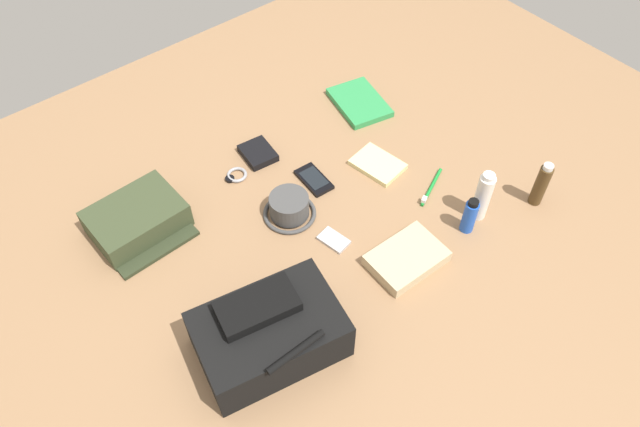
{
  "coord_description": "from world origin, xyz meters",
  "views": [
    {
      "loc": [
        0.68,
        0.83,
        1.35
      ],
      "look_at": [
        0.0,
        0.0,
        0.04
      ],
      "focal_mm": 33.94,
      "sensor_mm": 36.0,
      "label": 1
    }
  ],
  "objects_px": {
    "wallet": "(258,153)",
    "toothpaste_tube": "(483,196)",
    "paperback_novel": "(359,103)",
    "deodorant_spray": "(470,216)",
    "cell_phone": "(314,180)",
    "backpack": "(269,333)",
    "wristwatch": "(236,175)",
    "bucket_hat": "(289,208)",
    "toothbrush": "(430,189)",
    "cologne_bottle": "(541,185)",
    "toiletry_pouch": "(138,220)",
    "media_player": "(334,240)",
    "folded_towel": "(407,258)",
    "notepad": "(378,164)"
  },
  "relations": [
    {
      "from": "folded_towel",
      "to": "wristwatch",
      "type": "bearing_deg",
      "value": -72.03
    },
    {
      "from": "toothpaste_tube",
      "to": "deodorant_spray",
      "type": "bearing_deg",
      "value": 12.75
    },
    {
      "from": "toiletry_pouch",
      "to": "deodorant_spray",
      "type": "relative_size",
      "value": 2.14
    },
    {
      "from": "backpack",
      "to": "toothbrush",
      "type": "distance_m",
      "value": 0.68
    },
    {
      "from": "folded_towel",
      "to": "bucket_hat",
      "type": "bearing_deg",
      "value": -66.63
    },
    {
      "from": "backpack",
      "to": "toothbrush",
      "type": "height_order",
      "value": "backpack"
    },
    {
      "from": "bucket_hat",
      "to": "deodorant_spray",
      "type": "relative_size",
      "value": 1.29
    },
    {
      "from": "wallet",
      "to": "wristwatch",
      "type": "bearing_deg",
      "value": 22.8
    },
    {
      "from": "wallet",
      "to": "deodorant_spray",
      "type": "bearing_deg",
      "value": 122.09
    },
    {
      "from": "cologne_bottle",
      "to": "toothbrush",
      "type": "bearing_deg",
      "value": -47.33
    },
    {
      "from": "bucket_hat",
      "to": "toothbrush",
      "type": "distance_m",
      "value": 0.43
    },
    {
      "from": "bucket_hat",
      "to": "folded_towel",
      "type": "relative_size",
      "value": 0.77
    },
    {
      "from": "paperback_novel",
      "to": "deodorant_spray",
      "type": "bearing_deg",
      "value": 78.67
    },
    {
      "from": "backpack",
      "to": "toothbrush",
      "type": "relative_size",
      "value": 2.49
    },
    {
      "from": "toothbrush",
      "to": "paperback_novel",
      "type": "bearing_deg",
      "value": -102.28
    },
    {
      "from": "media_player",
      "to": "toothbrush",
      "type": "bearing_deg",
      "value": 173.78
    },
    {
      "from": "wristwatch",
      "to": "wallet",
      "type": "height_order",
      "value": "wallet"
    },
    {
      "from": "cell_phone",
      "to": "toothbrush",
      "type": "xyz_separation_m",
      "value": [
        -0.25,
        0.25,
        0.0
      ]
    },
    {
      "from": "toothpaste_tube",
      "to": "paperback_novel",
      "type": "height_order",
      "value": "toothpaste_tube"
    },
    {
      "from": "wallet",
      "to": "bucket_hat",
      "type": "bearing_deg",
      "value": 81.63
    },
    {
      "from": "cell_phone",
      "to": "wallet",
      "type": "bearing_deg",
      "value": -70.46
    },
    {
      "from": "deodorant_spray",
      "to": "wristwatch",
      "type": "height_order",
      "value": "deodorant_spray"
    },
    {
      "from": "bucket_hat",
      "to": "toothpaste_tube",
      "type": "xyz_separation_m",
      "value": [
        -0.42,
        0.34,
        0.05
      ]
    },
    {
      "from": "wristwatch",
      "to": "folded_towel",
      "type": "bearing_deg",
      "value": 107.97
    },
    {
      "from": "cologne_bottle",
      "to": "folded_towel",
      "type": "relative_size",
      "value": 0.76
    },
    {
      "from": "toiletry_pouch",
      "to": "toothbrush",
      "type": "xyz_separation_m",
      "value": [
        -0.74,
        0.42,
        -0.03
      ]
    },
    {
      "from": "toothbrush",
      "to": "notepad",
      "type": "xyz_separation_m",
      "value": [
        0.05,
        -0.17,
        0.0
      ]
    },
    {
      "from": "toothbrush",
      "to": "wallet",
      "type": "xyz_separation_m",
      "value": [
        0.31,
        -0.44,
        0.01
      ]
    },
    {
      "from": "bucket_hat",
      "to": "wallet",
      "type": "bearing_deg",
      "value": -105.1
    },
    {
      "from": "toiletry_pouch",
      "to": "bucket_hat",
      "type": "relative_size",
      "value": 1.66
    },
    {
      "from": "paperback_novel",
      "to": "wristwatch",
      "type": "xyz_separation_m",
      "value": [
        0.51,
        0.01,
        -0.0
      ]
    },
    {
      "from": "toothpaste_tube",
      "to": "wristwatch",
      "type": "xyz_separation_m",
      "value": [
        0.45,
        -0.56,
        -0.08
      ]
    },
    {
      "from": "media_player",
      "to": "wallet",
      "type": "bearing_deg",
      "value": -94.38
    },
    {
      "from": "wallet",
      "to": "notepad",
      "type": "xyz_separation_m",
      "value": [
        -0.26,
        0.27,
        -0.0
      ]
    },
    {
      "from": "backpack",
      "to": "cologne_bottle",
      "type": "relative_size",
      "value": 2.48
    },
    {
      "from": "bucket_hat",
      "to": "cologne_bottle",
      "type": "relative_size",
      "value": 1.01
    },
    {
      "from": "backpack",
      "to": "toiletry_pouch",
      "type": "height_order",
      "value": "backpack"
    },
    {
      "from": "wallet",
      "to": "toothpaste_tube",
      "type": "bearing_deg",
      "value": 127.36
    },
    {
      "from": "paperback_novel",
      "to": "wristwatch",
      "type": "bearing_deg",
      "value": 1.25
    },
    {
      "from": "cell_phone",
      "to": "wristwatch",
      "type": "bearing_deg",
      "value": -43.46
    },
    {
      "from": "paperback_novel",
      "to": "wallet",
      "type": "xyz_separation_m",
      "value": [
        0.41,
        -0.02,
        0.0
      ]
    },
    {
      "from": "deodorant_spray",
      "to": "bucket_hat",
      "type": "bearing_deg",
      "value": -45.05
    },
    {
      "from": "toothpaste_tube",
      "to": "wallet",
      "type": "height_order",
      "value": "toothpaste_tube"
    },
    {
      "from": "wristwatch",
      "to": "cologne_bottle",
      "type": "bearing_deg",
      "value": 134.47
    },
    {
      "from": "toiletry_pouch",
      "to": "cell_phone",
      "type": "height_order",
      "value": "toiletry_pouch"
    },
    {
      "from": "deodorant_spray",
      "to": "wristwatch",
      "type": "xyz_separation_m",
      "value": [
        0.39,
        -0.58,
        -0.05
      ]
    },
    {
      "from": "bucket_hat",
      "to": "cell_phone",
      "type": "bearing_deg",
      "value": -156.98
    },
    {
      "from": "wristwatch",
      "to": "media_player",
      "type": "bearing_deg",
      "value": 101.0
    },
    {
      "from": "toothbrush",
      "to": "bucket_hat",
      "type": "bearing_deg",
      "value": -26.55
    },
    {
      "from": "cell_phone",
      "to": "backpack",
      "type": "bearing_deg",
      "value": 40.22
    }
  ]
}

